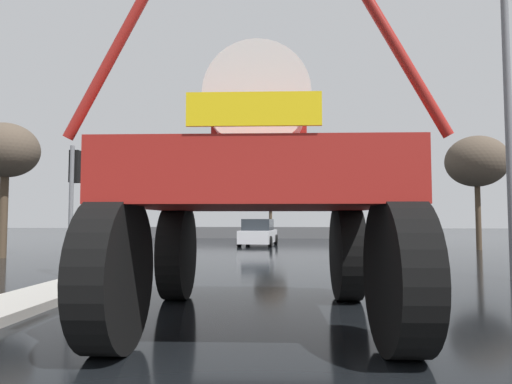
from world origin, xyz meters
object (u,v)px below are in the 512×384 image
object	(u,v)px
traffic_signal_near_left	(75,182)
traffic_signal_near_right	(420,177)
oversize_sprayer	(259,189)
bare_tree_right	(477,162)
bare_tree_left	(6,152)
sedan_ahead	(258,233)
bare_tree_far_center	(270,188)

from	to	relation	value
traffic_signal_near_left	traffic_signal_near_right	distance (m)	8.79
traffic_signal_near_right	oversize_sprayer	bearing A→B (deg)	-129.09
traffic_signal_near_right	bare_tree_right	distance (m)	13.13
bare_tree_left	bare_tree_right	distance (m)	21.31
sedan_ahead	bare_tree_right	xyz separation A→B (m)	(11.04, -2.87, 3.64)
bare_tree_left	bare_tree_right	world-z (taller)	bare_tree_right
oversize_sprayer	traffic_signal_near_right	size ratio (longest dim) A/B	1.52
traffic_signal_near_right	bare_tree_left	xyz separation A→B (m)	(-14.26, 5.44, 1.62)
traffic_signal_near_left	bare_tree_left	size ratio (longest dim) A/B	0.64
traffic_signal_near_right	bare_tree_left	world-z (taller)	bare_tree_left
oversize_sprayer	bare_tree_far_center	world-z (taller)	bare_tree_far_center
oversize_sprayer	traffic_signal_near_right	world-z (taller)	oversize_sprayer
oversize_sprayer	traffic_signal_near_left	world-z (taller)	oversize_sprayer
traffic_signal_near_left	bare_tree_far_center	xyz separation A→B (m)	(4.31, 24.83, 1.57)
oversize_sprayer	bare_tree_far_center	xyz separation A→B (m)	(-0.76, 29.41, 2.10)
traffic_signal_near_left	bare_tree_right	bearing A→B (deg)	37.35
sedan_ahead	traffic_signal_near_left	xyz separation A→B (m)	(-3.94, -14.31, 1.75)
sedan_ahead	bare_tree_left	world-z (taller)	bare_tree_left
traffic_signal_near_right	bare_tree_far_center	size ratio (longest dim) A/B	0.66
traffic_signal_near_right	sedan_ahead	bearing A→B (deg)	108.73
traffic_signal_near_right	bare_tree_right	xyz separation A→B (m)	(6.19, 11.43, 1.83)
bare_tree_left	bare_tree_right	size ratio (longest dim) A/B	0.93
traffic_signal_near_left	bare_tree_left	distance (m)	7.89
oversize_sprayer	traffic_signal_near_left	size ratio (longest dim) A/B	1.55
sedan_ahead	bare_tree_far_center	bearing A→B (deg)	3.29
sedan_ahead	traffic_signal_near_right	xyz separation A→B (m)	(4.85, -14.31, 1.81)
bare_tree_right	bare_tree_far_center	world-z (taller)	bare_tree_right
bare_tree_far_center	traffic_signal_near_right	bearing A→B (deg)	-79.77
bare_tree_left	sedan_ahead	bearing A→B (deg)	43.31
bare_tree_left	bare_tree_far_center	distance (m)	21.71
traffic_signal_near_right	bare_tree_far_center	world-z (taller)	bare_tree_far_center
traffic_signal_near_left	traffic_signal_near_right	world-z (taller)	traffic_signal_near_right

